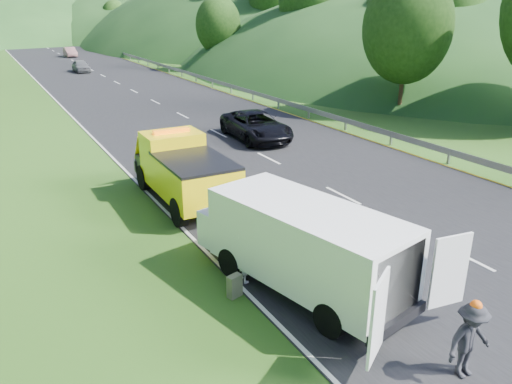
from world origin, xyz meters
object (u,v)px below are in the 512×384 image
woman (243,281)px  suitcase (235,286)px  child (277,260)px  worker (463,375)px  tow_truck (183,170)px  passing_suv (256,139)px  white_van (302,242)px

woman → suitcase: size_ratio=2.42×
child → suitcase: suitcase is taller
worker → tow_truck: bearing=99.0°
passing_suv → white_van: bearing=-110.7°
suitcase → passing_suv: bearing=59.0°
woman → suitcase: (-0.55, -0.58, 0.32)m
woman → child: bearing=-79.0°
child → passing_suv: 14.65m
tow_truck → child: tow_truck is taller
suitcase → tow_truck: bearing=79.0°
white_van → tow_truck: bearing=80.3°
woman → passing_suv: bearing=-41.8°
tow_truck → passing_suv: tow_truck is taller
woman → passing_suv: (8.04, 13.72, 0.00)m
worker → passing_suv: worker is taller
white_van → worker: size_ratio=4.30×
tow_truck → white_van: 7.69m
worker → passing_suv: 20.20m
white_van → woman: bearing=125.9°
tow_truck → worker: size_ratio=3.62×
woman → worker: worker is taller
white_van → worker: 4.90m
tow_truck → white_van: tow_truck is taller
white_van → passing_suv: white_van is taller
worker → white_van: bearing=105.6°
woman → white_van: bearing=-143.1°
tow_truck → white_van: (0.37, -7.68, 0.09)m
passing_suv → woman: bearing=-116.3°
tow_truck → suitcase: 7.38m
tow_truck → woman: bearing=-96.8°
woman → child: woman is taller
child → worker: worker is taller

